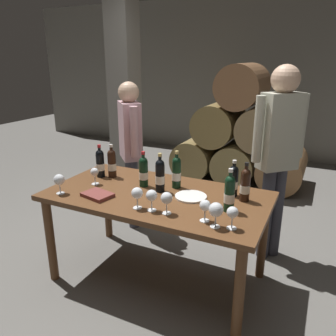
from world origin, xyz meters
name	(u,v)px	position (x,y,z in m)	size (l,w,h in m)	color
ground_plane	(158,277)	(0.00, 0.00, 0.00)	(14.00, 14.00, 0.00)	#66635E
cellar_back_wall	(265,79)	(0.00, 4.20, 1.40)	(10.00, 0.24, 2.80)	slate
barrel_stack	(240,137)	(0.00, 2.60, 0.66)	(1.86, 0.90, 1.69)	olive
stone_pillar	(125,95)	(-1.30, 1.60, 1.30)	(0.32, 0.32, 2.60)	slate
dining_table	(157,204)	(0.00, 0.00, 0.67)	(1.70, 0.90, 0.76)	brown
wine_bottle_0	(177,172)	(0.08, 0.19, 0.89)	(0.07, 0.07, 0.31)	black
wine_bottle_1	(229,193)	(0.58, -0.05, 0.89)	(0.07, 0.07, 0.31)	black
wine_bottle_2	(245,184)	(0.64, 0.17, 0.89)	(0.07, 0.07, 0.29)	black
wine_bottle_3	(161,175)	(0.00, 0.06, 0.89)	(0.07, 0.07, 0.31)	black
wine_bottle_4	(112,163)	(-0.53, 0.17, 0.89)	(0.07, 0.07, 0.29)	black
wine_bottle_5	(233,180)	(0.54, 0.22, 0.88)	(0.07, 0.07, 0.28)	black
wine_bottle_6	(144,171)	(-0.17, 0.10, 0.89)	(0.07, 0.07, 0.29)	black
wine_bottle_7	(100,163)	(-0.63, 0.13, 0.89)	(0.07, 0.07, 0.29)	black
wine_glass_0	(137,194)	(0.00, -0.29, 0.87)	(0.08, 0.08, 0.16)	white
wine_glass_1	(167,199)	(0.22, -0.28, 0.87)	(0.08, 0.08, 0.15)	white
wine_glass_2	(95,173)	(-0.55, -0.04, 0.86)	(0.07, 0.07, 0.14)	white
wine_glass_3	(59,180)	(-0.67, -0.32, 0.87)	(0.09, 0.09, 0.16)	white
wine_glass_4	(152,196)	(0.11, -0.28, 0.87)	(0.08, 0.08, 0.15)	white
wine_glass_5	(205,206)	(0.49, -0.27, 0.86)	(0.07, 0.07, 0.15)	white
wine_glass_6	(216,210)	(0.57, -0.31, 0.87)	(0.09, 0.09, 0.16)	white
wine_glass_7	(232,213)	(0.67, -0.29, 0.86)	(0.07, 0.07, 0.15)	white
tasting_notebook	(98,195)	(-0.38, -0.24, 0.77)	(0.22, 0.16, 0.03)	brown
serving_plate	(191,197)	(0.26, 0.05, 0.77)	(0.24, 0.24, 0.01)	white
sommelier_presenting	(278,147)	(0.77, 0.75, 1.04)	(0.38, 0.37, 1.72)	#383842
taster_seated_left	(130,143)	(-0.68, 0.72, 0.92)	(0.36, 0.38, 1.54)	#383842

